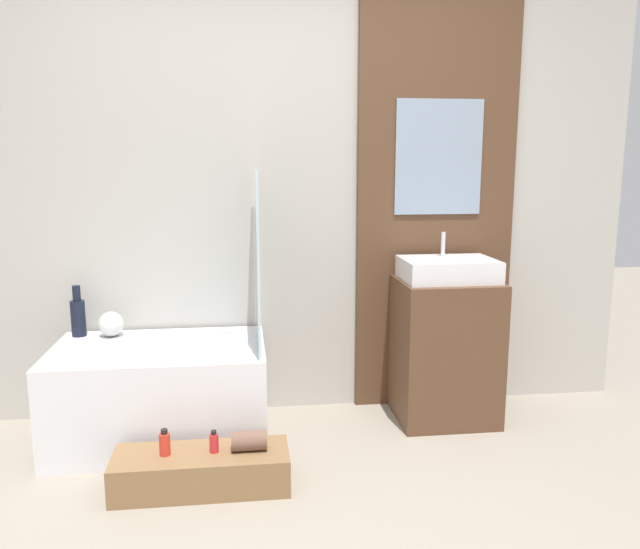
% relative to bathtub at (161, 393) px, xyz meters
% --- Properties ---
extents(wall_tiled_back, '(4.20, 0.06, 2.60)m').
position_rel_bathtub_xyz_m(wall_tiled_back, '(0.66, 0.40, 1.04)').
color(wall_tiled_back, '#B7B2A8').
rests_on(wall_tiled_back, ground_plane).
extents(wall_wood_accent, '(0.94, 0.04, 2.60)m').
position_rel_bathtub_xyz_m(wall_wood_accent, '(1.59, 0.35, 1.05)').
color(wall_wood_accent, brown).
rests_on(wall_wood_accent, ground_plane).
extents(bathtub, '(1.10, 0.69, 0.52)m').
position_rel_bathtub_xyz_m(bathtub, '(0.00, 0.00, 0.00)').
color(bathtub, white).
rests_on(bathtub, ground_plane).
extents(glass_shower_screen, '(0.01, 0.62, 0.92)m').
position_rel_bathtub_xyz_m(glass_shower_screen, '(0.52, -0.02, 0.72)').
color(glass_shower_screen, silver).
rests_on(glass_shower_screen, bathtub).
extents(wooden_step_bench, '(0.79, 0.29, 0.17)m').
position_rel_bathtub_xyz_m(wooden_step_bench, '(0.24, -0.55, -0.18)').
color(wooden_step_bench, olive).
rests_on(wooden_step_bench, ground_plane).
extents(vanity_cabinet, '(0.55, 0.47, 0.82)m').
position_rel_bathtub_xyz_m(vanity_cabinet, '(1.59, 0.09, 0.15)').
color(vanity_cabinet, brown).
rests_on(vanity_cabinet, ground_plane).
extents(sink, '(0.51, 0.37, 0.26)m').
position_rel_bathtub_xyz_m(sink, '(1.59, 0.09, 0.62)').
color(sink, white).
rests_on(sink, vanity_cabinet).
extents(vase_tall_dark, '(0.08, 0.08, 0.28)m').
position_rel_bathtub_xyz_m(vase_tall_dark, '(-0.46, 0.26, 0.37)').
color(vase_tall_dark, black).
rests_on(vase_tall_dark, bathtub).
extents(vase_round_light, '(0.14, 0.14, 0.14)m').
position_rel_bathtub_xyz_m(vase_round_light, '(-0.28, 0.23, 0.33)').
color(vase_round_light, silver).
rests_on(vase_round_light, bathtub).
extents(bottle_soap_primary, '(0.05, 0.05, 0.12)m').
position_rel_bathtub_xyz_m(bottle_soap_primary, '(0.08, -0.55, -0.03)').
color(bottle_soap_primary, red).
rests_on(bottle_soap_primary, wooden_step_bench).
extents(bottle_soap_secondary, '(0.04, 0.04, 0.10)m').
position_rel_bathtub_xyz_m(bottle_soap_secondary, '(0.30, -0.55, -0.04)').
color(bottle_soap_secondary, red).
rests_on(bottle_soap_secondary, wooden_step_bench).
extents(towel_roll, '(0.16, 0.09, 0.09)m').
position_rel_bathtub_xyz_m(towel_roll, '(0.46, -0.55, -0.04)').
color(towel_roll, brown).
rests_on(towel_roll, wooden_step_bench).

